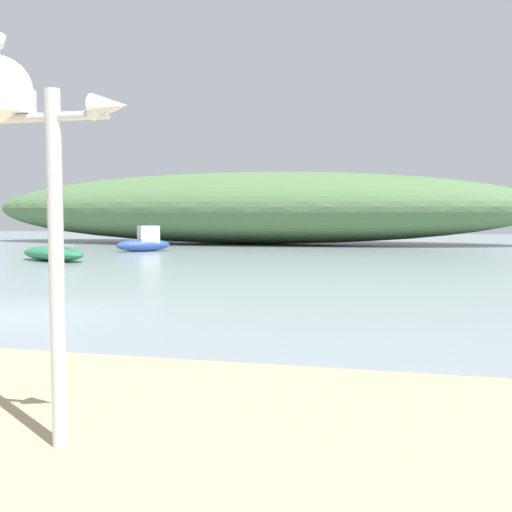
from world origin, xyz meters
TOP-DOWN VIEW (x-y plane):
  - ground_plane at (0.00, 0.00)m, footprint 120.00×120.00m
  - distant_hill at (-3.08, 32.02)m, footprint 41.58×11.02m
  - mast_structure at (4.55, -6.41)m, footprint 1.39×0.57m
  - sailboat_far_right at (-7.69, 13.34)m, footprint 4.51×3.25m
  - motorboat_west_reach at (-6.55, 20.91)m, footprint 3.02×2.87m

SIDE VIEW (x-z plane):
  - ground_plane at x=0.00m, z-range 0.00..0.00m
  - sailboat_far_right at x=-7.69m, z-range -1.78..2.46m
  - motorboat_west_reach at x=-6.55m, z-range -0.21..1.28m
  - distant_hill at x=-3.08m, z-range 0.00..5.29m
  - mast_structure at x=4.55m, z-range 1.24..4.33m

